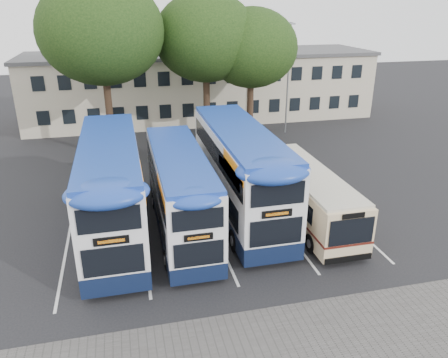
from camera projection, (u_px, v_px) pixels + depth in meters
ground at (320, 268)px, 18.72m from camera, size 120.00×120.00×0.00m
bay_lines at (211, 224)px, 22.42m from camera, size 14.12×11.00×0.01m
depot_building at (202, 85)px, 41.82m from camera, size 32.40×8.40×6.20m
lamp_post at (288, 73)px, 36.06m from camera, size 0.25×1.05×9.06m
tree_left at (101, 31)px, 28.66m from camera, size 8.33×8.33×12.34m
tree_mid at (206, 38)px, 31.75m from camera, size 7.55×7.55×11.37m
tree_right at (251, 48)px, 32.43m from camera, size 6.89×6.89×10.30m
bus_dd_left at (112, 185)px, 20.66m from camera, size 2.70×11.12×4.63m
bus_dd_mid at (180, 189)px, 20.92m from camera, size 2.37×9.80×4.08m
bus_dd_right at (240, 168)px, 22.64m from camera, size 2.72×11.23×4.68m
bus_single at (306, 192)px, 22.38m from camera, size 2.33×9.15×2.73m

